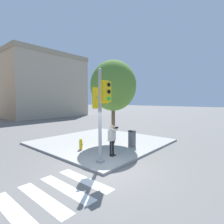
{
  "coord_description": "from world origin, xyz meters",
  "views": [
    {
      "loc": [
        -5.44,
        -5.17,
        3.06
      ],
      "look_at": [
        1.11,
        0.43,
        2.46
      ],
      "focal_mm": 28.0,
      "sensor_mm": 36.0,
      "label": 1
    }
  ],
  "objects_px": {
    "person_photographer": "(112,137)",
    "fire_hydrant": "(81,144)",
    "street_tree": "(113,86)",
    "trash_bin": "(132,139)",
    "traffic_signal_pole": "(101,107)"
  },
  "relations": [
    {
      "from": "traffic_signal_pole",
      "to": "person_photographer",
      "type": "xyz_separation_m",
      "value": [
        1.05,
        0.19,
        -1.63
      ]
    },
    {
      "from": "fire_hydrant",
      "to": "trash_bin",
      "type": "distance_m",
      "value": 3.2
    },
    {
      "from": "person_photographer",
      "to": "trash_bin",
      "type": "bearing_deg",
      "value": 6.22
    },
    {
      "from": "trash_bin",
      "to": "street_tree",
      "type": "bearing_deg",
      "value": 83.91
    },
    {
      "from": "street_tree",
      "to": "fire_hydrant",
      "type": "xyz_separation_m",
      "value": [
        -2.7,
        0.26,
        -3.6
      ]
    },
    {
      "from": "person_photographer",
      "to": "fire_hydrant",
      "type": "bearing_deg",
      "value": 97.54
    },
    {
      "from": "person_photographer",
      "to": "street_tree",
      "type": "bearing_deg",
      "value": 38.92
    },
    {
      "from": "street_tree",
      "to": "trash_bin",
      "type": "xyz_separation_m",
      "value": [
        -0.18,
        -1.7,
        -3.41
      ]
    },
    {
      "from": "person_photographer",
      "to": "trash_bin",
      "type": "height_order",
      "value": "person_photographer"
    },
    {
      "from": "trash_bin",
      "to": "traffic_signal_pole",
      "type": "bearing_deg",
      "value": -172.46
    },
    {
      "from": "person_photographer",
      "to": "trash_bin",
      "type": "relative_size",
      "value": 1.65
    },
    {
      "from": "person_photographer",
      "to": "fire_hydrant",
      "type": "distance_m",
      "value": 2.33
    },
    {
      "from": "fire_hydrant",
      "to": "person_photographer",
      "type": "bearing_deg",
      "value": -82.46
    },
    {
      "from": "person_photographer",
      "to": "street_tree",
      "type": "distance_m",
      "value": 4.25
    },
    {
      "from": "person_photographer",
      "to": "street_tree",
      "type": "height_order",
      "value": "street_tree"
    }
  ]
}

